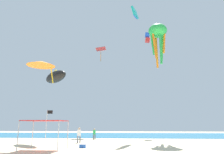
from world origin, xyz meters
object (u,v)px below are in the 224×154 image
object	(u,v)px
kite_delta_orange	(41,63)
person_leftmost	(79,134)
kite_octopus_green	(158,33)
canopy_tent	(45,122)
kite_parafoil_teal	(135,13)
kite_diamond_red	(101,50)
kite_inflatable_black	(56,77)
person_near_tent	(94,133)
kite_box_blue	(147,38)
cooler_box	(83,146)
banner_flag	(47,124)

from	to	relation	value
kite_delta_orange	person_leftmost	bearing A→B (deg)	-162.93
kite_octopus_green	kite_delta_orange	distance (m)	18.65
canopy_tent	kite_parafoil_teal	size ratio (longest dim) A/B	0.61
kite_parafoil_teal	kite_delta_orange	world-z (taller)	kite_parafoil_teal
kite_diamond_red	kite_inflatable_black	bearing A→B (deg)	167.36
canopy_tent	person_near_tent	xyz separation A→B (m)	(2.12, 13.25, -1.40)
kite_octopus_green	kite_delta_orange	xyz separation A→B (m)	(-13.50, -10.34, -7.65)
kite_delta_orange	kite_inflatable_black	world-z (taller)	kite_inflatable_black
person_leftmost	kite_box_blue	size ratio (longest dim) A/B	0.81
person_near_tent	kite_inflatable_black	bearing A→B (deg)	-176.18
kite_diamond_red	kite_inflatable_black	world-z (taller)	kite_diamond_red
person_leftmost	kite_delta_orange	distance (m)	9.53
kite_parafoil_teal	kite_delta_orange	distance (m)	24.13
kite_delta_orange	person_near_tent	bearing A→B (deg)	-153.90
person_near_tent	cooler_box	size ratio (longest dim) A/B	2.76
person_leftmost	kite_octopus_green	size ratio (longest dim) A/B	0.27
kite_box_blue	kite_octopus_green	size ratio (longest dim) A/B	0.33
kite_diamond_red	kite_delta_orange	distance (m)	26.09
kite_parafoil_teal	kite_box_blue	size ratio (longest dim) A/B	2.55
kite_diamond_red	kite_octopus_green	size ratio (longest dim) A/B	0.46
person_leftmost	kite_box_blue	distance (m)	28.66
canopy_tent	kite_inflatable_black	bearing A→B (deg)	106.22
cooler_box	kite_inflatable_black	world-z (taller)	kite_inflatable_black
person_leftmost	canopy_tent	bearing A→B (deg)	-139.48
kite_octopus_green	kite_delta_orange	world-z (taller)	kite_octopus_green
person_leftmost	banner_flag	xyz separation A→B (m)	(-2.37, -4.16, 1.10)
canopy_tent	kite_box_blue	bearing A→B (deg)	65.51
person_near_tent	cooler_box	bearing A→B (deg)	-128.49
kite_parafoil_teal	kite_octopus_green	size ratio (longest dim) A/B	0.84
kite_box_blue	kite_inflatable_black	xyz separation A→B (m)	(-14.02, -16.96, -12.50)
kite_box_blue	kite_octopus_green	xyz separation A→B (m)	(0.31, -13.18, -4.97)
banner_flag	kite_diamond_red	size ratio (longest dim) A/B	1.16
kite_box_blue	kite_octopus_green	bearing A→B (deg)	1.85
cooler_box	kite_inflatable_black	xyz separation A→B (m)	(-5.40, 6.57, 8.17)
person_near_tent	banner_flag	world-z (taller)	banner_flag
cooler_box	kite_octopus_green	distance (m)	20.82
kite_diamond_red	kite_inflatable_black	xyz separation A→B (m)	(-3.65, -17.25, -10.15)
kite_octopus_green	kite_diamond_red	bearing A→B (deg)	-34.13
banner_flag	kite_octopus_green	size ratio (longest dim) A/B	0.53
canopy_tent	kite_box_blue	distance (m)	33.49
kite_box_blue	kite_delta_orange	xyz separation A→B (m)	(-13.19, -23.52, -12.62)
cooler_box	kite_parafoil_teal	xyz separation A→B (m)	(5.77, 16.24, 22.60)
person_near_tent	kite_box_blue	world-z (taller)	kite_box_blue
canopy_tent	kite_box_blue	size ratio (longest dim) A/B	1.54
kite_delta_orange	cooler_box	bearing A→B (deg)	134.22
kite_box_blue	person_leftmost	bearing A→B (deg)	-29.40
person_leftmost	kite_inflatable_black	world-z (taller)	kite_inflatable_black
canopy_tent	kite_parafoil_teal	distance (m)	28.67
banner_flag	kite_box_blue	xyz separation A→B (m)	(12.70, 22.12, 18.70)
kite_delta_orange	kite_inflatable_black	bearing A→B (deg)	-128.48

